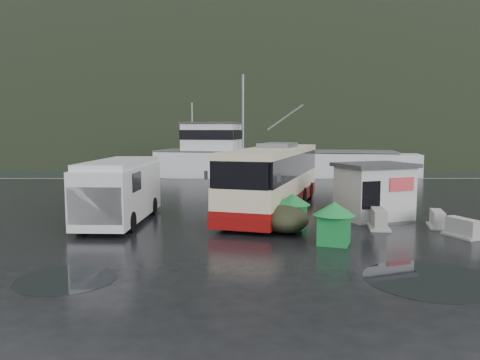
{
  "coord_description": "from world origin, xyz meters",
  "views": [
    {
      "loc": [
        0.55,
        -19.51,
        4.14
      ],
      "look_at": [
        0.62,
        3.21,
        1.7
      ],
      "focal_mm": 35.0,
      "sensor_mm": 36.0,
      "label": 1
    }
  ],
  "objects_px": {
    "waste_bin_right": "(292,228)",
    "dome_tent": "(284,231)",
    "white_van": "(121,222)",
    "ticket_kiosk": "(373,218)",
    "fishing_trawler": "(274,171)",
    "coach_bus": "(273,210)",
    "jersey_barrier_a": "(462,237)",
    "jersey_barrier_b": "(437,227)",
    "waste_bin_left": "(334,244)",
    "jersey_barrier_c": "(378,228)"
  },
  "relations": [
    {
      "from": "waste_bin_right",
      "to": "dome_tent",
      "type": "height_order",
      "value": "waste_bin_right"
    },
    {
      "from": "white_van",
      "to": "waste_bin_right",
      "type": "distance_m",
      "value": 7.71
    },
    {
      "from": "ticket_kiosk",
      "to": "fishing_trawler",
      "type": "distance_m",
      "value": 25.63
    },
    {
      "from": "coach_bus",
      "to": "dome_tent",
      "type": "bearing_deg",
      "value": -72.17
    },
    {
      "from": "waste_bin_right",
      "to": "ticket_kiosk",
      "type": "distance_m",
      "value": 4.63
    },
    {
      "from": "coach_bus",
      "to": "jersey_barrier_a",
      "type": "distance_m",
      "value": 9.17
    },
    {
      "from": "coach_bus",
      "to": "jersey_barrier_a",
      "type": "bearing_deg",
      "value": -24.04
    },
    {
      "from": "white_van",
      "to": "jersey_barrier_a",
      "type": "bearing_deg",
      "value": -9.39
    },
    {
      "from": "coach_bus",
      "to": "jersey_barrier_b",
      "type": "bearing_deg",
      "value": -15.06
    },
    {
      "from": "coach_bus",
      "to": "waste_bin_left",
      "type": "height_order",
      "value": "coach_bus"
    },
    {
      "from": "white_van",
      "to": "jersey_barrier_c",
      "type": "height_order",
      "value": "white_van"
    },
    {
      "from": "fishing_trawler",
      "to": "ticket_kiosk",
      "type": "bearing_deg",
      "value": -72.31
    },
    {
      "from": "jersey_barrier_c",
      "to": "coach_bus",
      "type": "bearing_deg",
      "value": 132.89
    },
    {
      "from": "jersey_barrier_a",
      "to": "white_van",
      "type": "bearing_deg",
      "value": 168.19
    },
    {
      "from": "waste_bin_left",
      "to": "ticket_kiosk",
      "type": "xyz_separation_m",
      "value": [
        2.87,
        4.93,
        0.0
      ]
    },
    {
      "from": "waste_bin_right",
      "to": "dome_tent",
      "type": "distance_m",
      "value": 0.71
    },
    {
      "from": "waste_bin_right",
      "to": "fishing_trawler",
      "type": "xyz_separation_m",
      "value": [
        1.31,
        27.72,
        0.0
      ]
    },
    {
      "from": "jersey_barrier_b",
      "to": "waste_bin_left",
      "type": "bearing_deg",
      "value": -149.43
    },
    {
      "from": "jersey_barrier_b",
      "to": "fishing_trawler",
      "type": "relative_size",
      "value": 0.05
    },
    {
      "from": "jersey_barrier_a",
      "to": "fishing_trawler",
      "type": "relative_size",
      "value": 0.05
    },
    {
      "from": "waste_bin_right",
      "to": "white_van",
      "type": "bearing_deg",
      "value": 169.75
    },
    {
      "from": "jersey_barrier_a",
      "to": "jersey_barrier_c",
      "type": "distance_m",
      "value": 3.22
    },
    {
      "from": "white_van",
      "to": "jersey_barrier_c",
      "type": "distance_m",
      "value": 11.3
    },
    {
      "from": "waste_bin_right",
      "to": "jersey_barrier_a",
      "type": "relative_size",
      "value": 1.02
    },
    {
      "from": "ticket_kiosk",
      "to": "jersey_barrier_a",
      "type": "relative_size",
      "value": 2.29
    },
    {
      "from": "dome_tent",
      "to": "jersey_barrier_a",
      "type": "height_order",
      "value": "dome_tent"
    },
    {
      "from": "coach_bus",
      "to": "fishing_trawler",
      "type": "height_order",
      "value": "fishing_trawler"
    },
    {
      "from": "dome_tent",
      "to": "white_van",
      "type": "bearing_deg",
      "value": 164.78
    },
    {
      "from": "waste_bin_left",
      "to": "jersey_barrier_b",
      "type": "xyz_separation_m",
      "value": [
        5.02,
        2.97,
        0.0
      ]
    },
    {
      "from": "dome_tent",
      "to": "fishing_trawler",
      "type": "xyz_separation_m",
      "value": [
        1.72,
        28.3,
        0.0
      ]
    },
    {
      "from": "waste_bin_left",
      "to": "ticket_kiosk",
      "type": "distance_m",
      "value": 5.7
    },
    {
      "from": "coach_bus",
      "to": "ticket_kiosk",
      "type": "distance_m",
      "value": 5.06
    },
    {
      "from": "coach_bus",
      "to": "white_van",
      "type": "distance_m",
      "value": 7.76
    },
    {
      "from": "ticket_kiosk",
      "to": "jersey_barrier_c",
      "type": "relative_size",
      "value": 2.05
    },
    {
      "from": "dome_tent",
      "to": "waste_bin_left",
      "type": "bearing_deg",
      "value": -52.91
    },
    {
      "from": "waste_bin_left",
      "to": "fishing_trawler",
      "type": "relative_size",
      "value": 0.06
    },
    {
      "from": "dome_tent",
      "to": "jersey_barrier_c",
      "type": "distance_m",
      "value": 4.09
    },
    {
      "from": "waste_bin_right",
      "to": "fishing_trawler",
      "type": "relative_size",
      "value": 0.05
    },
    {
      "from": "coach_bus",
      "to": "waste_bin_left",
      "type": "relative_size",
      "value": 7.91
    },
    {
      "from": "ticket_kiosk",
      "to": "jersey_barrier_a",
      "type": "height_order",
      "value": "ticket_kiosk"
    },
    {
      "from": "coach_bus",
      "to": "jersey_barrier_b",
      "type": "relative_size",
      "value": 8.63
    },
    {
      "from": "white_van",
      "to": "dome_tent",
      "type": "height_order",
      "value": "white_van"
    },
    {
      "from": "waste_bin_right",
      "to": "ticket_kiosk",
      "type": "xyz_separation_m",
      "value": [
        4.06,
        2.23,
        0.0
      ]
    },
    {
      "from": "waste_bin_right",
      "to": "jersey_barrier_c",
      "type": "bearing_deg",
      "value": 0.72
    },
    {
      "from": "jersey_barrier_a",
      "to": "fishing_trawler",
      "type": "bearing_deg",
      "value": 99.91
    },
    {
      "from": "white_van",
      "to": "waste_bin_right",
      "type": "relative_size",
      "value": 4.56
    },
    {
      "from": "white_van",
      "to": "waste_bin_left",
      "type": "xyz_separation_m",
      "value": [
        8.78,
        -4.07,
        0.0
      ]
    },
    {
      "from": "jersey_barrier_a",
      "to": "dome_tent",
      "type": "bearing_deg",
      "value": 171.86
    },
    {
      "from": "white_van",
      "to": "dome_tent",
      "type": "xyz_separation_m",
      "value": [
        7.18,
        -1.95,
        0.0
      ]
    },
    {
      "from": "waste_bin_left",
      "to": "jersey_barrier_c",
      "type": "relative_size",
      "value": 0.96
    }
  ]
}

